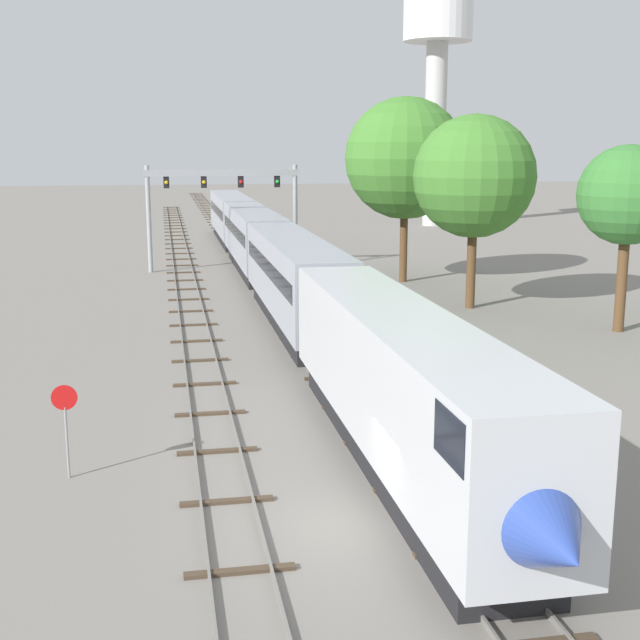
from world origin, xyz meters
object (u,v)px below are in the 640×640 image
(signal_gantry, at_px, (223,194))
(stop_sign, at_px, (66,418))
(trackside_tree_left, at_px, (628,196))
(trackside_tree_mid, at_px, (405,158))
(trackside_tree_right, at_px, (474,177))
(water_tower, at_px, (437,47))
(passenger_train, at_px, (269,254))

(signal_gantry, distance_m, stop_sign, 43.17)
(trackside_tree_left, distance_m, trackside_tree_mid, 19.67)
(signal_gantry, relative_size, trackside_tree_right, 1.04)
(trackside_tree_right, bearing_deg, stop_sign, -132.23)
(water_tower, relative_size, trackside_tree_left, 2.84)
(passenger_train, height_order, trackside_tree_right, trackside_tree_right)
(passenger_train, distance_m, stop_sign, 32.95)
(passenger_train, bearing_deg, signal_gantry, 101.69)
(passenger_train, distance_m, trackside_tree_mid, 12.26)
(passenger_train, relative_size, trackside_tree_left, 8.64)
(water_tower, bearing_deg, passenger_train, -120.15)
(trackside_tree_right, bearing_deg, signal_gantry, 126.01)
(passenger_train, bearing_deg, trackside_tree_mid, 15.34)
(trackside_tree_mid, distance_m, trackside_tree_right, 10.75)
(signal_gantry, bearing_deg, stop_sign, -100.39)
(trackside_tree_left, relative_size, trackside_tree_mid, 0.75)
(trackside_tree_left, xyz_separation_m, trackside_tree_mid, (-6.65, 18.44, 1.66))
(stop_sign, xyz_separation_m, trackside_tree_left, (26.82, 15.74, 5.31))
(passenger_train, xyz_separation_m, trackside_tree_mid, (10.17, 2.79, 6.24))
(trackside_tree_mid, bearing_deg, trackside_tree_right, -83.63)
(passenger_train, bearing_deg, trackside_tree_left, -42.93)
(stop_sign, bearing_deg, passenger_train, 72.33)
(stop_sign, relative_size, trackside_tree_mid, 0.22)
(water_tower, relative_size, trackside_tree_right, 2.41)
(passenger_train, bearing_deg, trackside_tree_right, -34.64)
(trackside_tree_mid, bearing_deg, trackside_tree_left, -70.18)
(water_tower, bearing_deg, signal_gantry, -129.76)
(water_tower, distance_m, trackside_tree_right, 56.49)
(water_tower, xyz_separation_m, trackside_tree_left, (-9.33, -60.66, -14.08))
(passenger_train, bearing_deg, water_tower, 59.85)
(trackside_tree_left, bearing_deg, trackside_tree_mid, 109.82)
(passenger_train, height_order, trackside_tree_mid, trackside_tree_mid)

